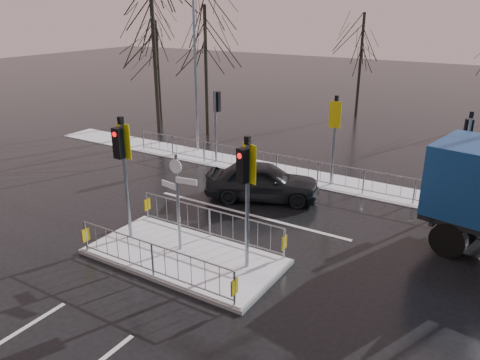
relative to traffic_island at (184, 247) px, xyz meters
The scene contains 11 objects.
ground 0.39m from the traffic_island, 42.90° to the right, with size 120.00×120.00×0.00m, color black.
snow_verge 8.60m from the traffic_island, 89.92° to the left, with size 30.00×2.00×0.04m, color white.
lane_markings 0.52m from the traffic_island, 88.07° to the right, with size 8.00×11.38×0.01m.
traffic_island is the anchor object (origin of this frame).
far_kerb_fixtures 8.11m from the traffic_island, 87.84° to the left, with size 18.00×0.65×3.83m.
car_far_lane 5.40m from the traffic_island, 92.82° to the left, with size 1.80×4.47×1.52m, color black.
tree_near_a 16.23m from the traffic_island, 133.66° to the left, with size 4.75×4.75×8.97m.
tree_near_b 15.57m from the traffic_island, 122.60° to the left, with size 4.00×4.00×7.55m.
tree_near_c 18.84m from the traffic_island, 132.79° to the left, with size 3.50×3.50×6.61m.
tree_far_a 22.52m from the traffic_island, 95.17° to the left, with size 3.75×3.75×7.08m.
street_lamp_left 12.17m from the traffic_island, 124.07° to the left, with size 1.25×0.18×8.20m.
Camera 1 is at (8.07, -9.81, 7.24)m, focal length 35.00 mm.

